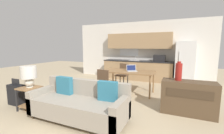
% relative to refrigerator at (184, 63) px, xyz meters
% --- Properties ---
extents(ground_plane, '(20.00, 20.00, 0.00)m').
position_rel_refrigerator_xyz_m(ground_plane, '(-1.97, -4.21, -0.88)').
color(ground_plane, tan).
extents(wall_back, '(6.40, 0.07, 2.70)m').
position_rel_refrigerator_xyz_m(wall_back, '(-1.98, 0.42, 0.48)').
color(wall_back, silver).
rests_on(wall_back, ground_plane).
extents(kitchen_counter, '(3.15, 0.65, 2.15)m').
position_rel_refrigerator_xyz_m(kitchen_counter, '(-1.96, 0.12, -0.03)').
color(kitchen_counter, tan).
rests_on(kitchen_counter, ground_plane).
extents(refrigerator, '(0.71, 0.78, 1.75)m').
position_rel_refrigerator_xyz_m(refrigerator, '(0.00, 0.00, 0.00)').
color(refrigerator, white).
rests_on(refrigerator, ground_plane).
extents(dining_table, '(1.61, 0.83, 0.74)m').
position_rel_refrigerator_xyz_m(dining_table, '(-1.71, -1.98, -0.20)').
color(dining_table, olive).
rests_on(dining_table, ground_plane).
extents(couch, '(2.07, 0.80, 0.86)m').
position_rel_refrigerator_xyz_m(couch, '(-2.12, -4.18, -0.53)').
color(couch, '#3D2D1E').
rests_on(couch, ground_plane).
extents(side_table, '(0.45, 0.45, 0.57)m').
position_rel_refrigerator_xyz_m(side_table, '(-3.51, -4.28, -0.50)').
color(side_table, olive).
rests_on(side_table, ground_plane).
extents(table_lamp, '(0.36, 0.36, 0.51)m').
position_rel_refrigerator_xyz_m(table_lamp, '(-3.52, -4.27, 0.01)').
color(table_lamp, silver).
rests_on(table_lamp, side_table).
extents(credenza, '(1.15, 0.46, 0.77)m').
position_rel_refrigerator_xyz_m(credenza, '(-0.00, -2.97, -0.49)').
color(credenza, brown).
rests_on(credenza, ground_plane).
extents(vase, '(0.15, 0.15, 0.44)m').
position_rel_refrigerator_xyz_m(vase, '(-0.23, -2.95, 0.10)').
color(vase, maroon).
rests_on(vase, credenza).
extents(dining_chair_near_left, '(0.47, 0.47, 0.87)m').
position_rel_refrigerator_xyz_m(dining_chair_near_left, '(-2.23, -2.73, -0.38)').
color(dining_chair_near_left, brown).
rests_on(dining_chair_near_left, ground_plane).
extents(dining_chair_far_left, '(0.48, 0.48, 0.87)m').
position_rel_refrigerator_xyz_m(dining_chair_far_left, '(-2.21, -1.21, -0.38)').
color(dining_chair_far_left, brown).
rests_on(dining_chair_far_left, ground_plane).
extents(laptop, '(0.40, 0.38, 0.20)m').
position_rel_refrigerator_xyz_m(laptop, '(-1.65, -1.93, -0.09)').
color(laptop, '#B7BABC').
rests_on(laptop, dining_table).
extents(suitcase, '(0.46, 0.22, 0.71)m').
position_rel_refrigerator_xyz_m(suitcase, '(-4.14, -4.20, -0.60)').
color(suitcase, black).
rests_on(suitcase, ground_plane).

